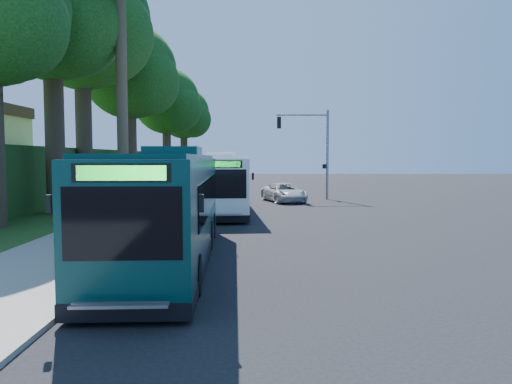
{
  "coord_description": "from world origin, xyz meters",
  "views": [
    {
      "loc": [
        -1.09,
        -29.03,
        3.33
      ],
      "look_at": [
        -0.86,
        1.0,
        1.22
      ],
      "focal_mm": 35.0,
      "sensor_mm": 36.0,
      "label": 1
    }
  ],
  "objects_px": {
    "bus_shelter": "(135,186)",
    "white_bus": "(221,183)",
    "teal_bus": "(167,205)",
    "pickup": "(284,193)"
  },
  "relations": [
    {
      "from": "teal_bus",
      "to": "white_bus",
      "type": "bearing_deg",
      "value": 84.83
    },
    {
      "from": "bus_shelter",
      "to": "white_bus",
      "type": "bearing_deg",
      "value": 44.46
    },
    {
      "from": "teal_bus",
      "to": "pickup",
      "type": "bearing_deg",
      "value": 74.44
    },
    {
      "from": "bus_shelter",
      "to": "pickup",
      "type": "bearing_deg",
      "value": 51.5
    },
    {
      "from": "white_bus",
      "to": "pickup",
      "type": "bearing_deg",
      "value": 52.27
    },
    {
      "from": "white_bus",
      "to": "teal_bus",
      "type": "relative_size",
      "value": 0.99
    },
    {
      "from": "white_bus",
      "to": "teal_bus",
      "type": "height_order",
      "value": "teal_bus"
    },
    {
      "from": "pickup",
      "to": "white_bus",
      "type": "bearing_deg",
      "value": -139.26
    },
    {
      "from": "white_bus",
      "to": "teal_bus",
      "type": "xyz_separation_m",
      "value": [
        -0.81,
        -14.55,
        0.03
      ]
    },
    {
      "from": "white_bus",
      "to": "pickup",
      "type": "height_order",
      "value": "white_bus"
    }
  ]
}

